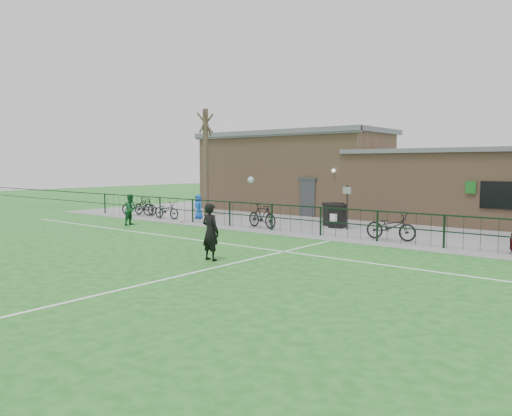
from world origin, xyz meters
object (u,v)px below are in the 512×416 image
Objects in this scene: wheelie_bin_left at (333,215)px; outfield_player at (131,210)px; wheelie_bin_right at (338,217)px; bicycle_e at (391,227)px; bare_tree at (206,163)px; bicycle_b at (145,206)px; bicycle_a at (138,206)px; bicycle_d at (262,216)px; spectator_child at (198,207)px; sign_post at (347,207)px; ball_ground at (181,221)px; bicycle_c at (167,210)px.

outfield_player is (-7.91, -5.69, 0.22)m from wheelie_bin_left.
wheelie_bin_right is at bearing -21.27° from wheelie_bin_left.
bicycle_e is (3.99, -2.53, 0.02)m from wheelie_bin_left.
bare_tree is 3.56× the size of bicycle_b.
wheelie_bin_right is 4.07m from bicycle_e.
bare_tree reaches higher than bicycle_b.
bicycle_a is 9.04m from bicycle_d.
bicycle_b is 1.29× the size of spectator_child.
sign_post is at bearing -104.21° from bicycle_a.
bicycle_d is at bearing -20.43° from bare_tree.
bicycle_a is at bearing 34.27° from outfield_player.
bare_tree is 3.00× the size of sign_post.
bicycle_a is 0.41m from bicycle_b.
bicycle_a is (-3.41, -2.08, -2.45)m from bare_tree.
wheelie_bin_left is at bearing 4.67° from bare_tree.
sign_post is at bearing -75.40° from outfield_player.
bare_tree is at bearing 128.48° from spectator_child.
spectator_child is 1.93m from ball_ground.
bicycle_a is 15.19m from bicycle_e.
ball_ground is (1.27, 2.10, -0.65)m from outfield_player.
wheelie_bin_right is 11.60m from bicycle_b.
wheelie_bin_left is at bearing -28.06° from bicycle_d.
bicycle_b is at bearing -60.65° from bicycle_a.
bicycle_c is (2.35, -0.44, -0.04)m from bicycle_b.
bicycle_c is at bearing 101.19° from bicycle_d.
bare_tree is 4.38m from bicycle_b.
bare_tree reaches higher than bicycle_d.
wheelie_bin_left is 0.51× the size of sign_post.
bicycle_d is 6.15m from bicycle_e.
bicycle_d is 0.92× the size of bicycle_e.
wheelie_bin_left is at bearing -72.96° from bicycle_c.
bicycle_d is at bearing 10.89° from ball_ground.
ball_ground is (-4.48, -0.86, -0.47)m from bicycle_d.
sign_post is 1.34× the size of outfield_player.
bare_tree reaches higher than spectator_child.
wheelie_bin_right reaches higher than bicycle_c.
bicycle_a is at bearing 135.32° from bicycle_b.
wheelie_bin_left is 0.66m from wheelie_bin_right.
bicycle_c is at bearing 158.74° from ball_ground.
bicycle_e reaches higher than ball_ground.
spectator_child is (-7.68, -1.38, 0.16)m from wheelie_bin_right.
sign_post is 1.19× the size of bicycle_b.
bicycle_a is at bearing -155.55° from spectator_child.
outfield_player is (-9.08, -4.88, -0.27)m from sign_post.
wheelie_bin_right is 7.80m from ball_ground.
bicycle_a is at bearing -148.58° from bare_tree.
bare_tree is at bearing -15.01° from outfield_player.
wheelie_bin_right is 0.59× the size of bicycle_b.
ball_ground is (-10.63, -1.07, -0.44)m from bicycle_e.
bicycle_e is at bearing -10.70° from wheelie_bin_left.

